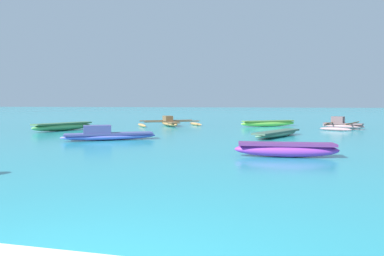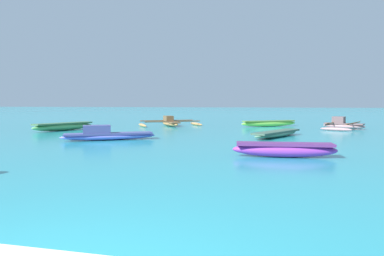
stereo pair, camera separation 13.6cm
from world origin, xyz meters
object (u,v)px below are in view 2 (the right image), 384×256
moored_boat_3 (269,123)px  moored_boat_5 (284,149)px  moored_boat_1 (107,135)px  moored_boat_6 (277,133)px  moored_boat_4 (170,123)px  moored_boat_0 (343,125)px  moored_boat_2 (63,126)px

moored_boat_3 → moored_boat_5: bearing=-119.1°
moored_boat_1 → moored_boat_5: moored_boat_1 is taller
moored_boat_1 → moored_boat_6: moored_boat_1 is taller
moored_boat_4 → moored_boat_5: 14.41m
moored_boat_1 → moored_boat_3: moored_boat_1 is taller
moored_boat_4 → moored_boat_6: (7.17, -6.29, -0.06)m
moored_boat_0 → moored_boat_4: (-11.22, 0.33, -0.02)m
moored_boat_1 → moored_boat_4: size_ratio=0.82×
moored_boat_1 → moored_boat_5: 7.96m
moored_boat_0 → moored_boat_5: bearing=-83.5°
moored_boat_0 → moored_boat_1: moored_boat_0 is taller
moored_boat_2 → moored_boat_4: bearing=-19.6°
moored_boat_0 → moored_boat_6: size_ratio=1.04×
moored_boat_2 → moored_boat_3: bearing=-38.2°
moored_boat_2 → moored_boat_3: (11.67, 6.19, -0.02)m
moored_boat_0 → moored_boat_3: size_ratio=1.07×
moored_boat_2 → moored_boat_3: moored_boat_2 is taller
moored_boat_1 → moored_boat_6: bearing=-7.6°
moored_boat_3 → moored_boat_4: (-6.76, -1.01, -0.00)m
moored_boat_0 → moored_boat_5: moored_boat_0 is taller
moored_boat_1 → moored_boat_2: size_ratio=1.01×
moored_boat_3 → moored_boat_6: 7.32m
moored_boat_3 → moored_boat_5: size_ratio=1.23×
moored_boat_1 → moored_boat_4: bearing=59.3°
moored_boat_4 → moored_boat_3: bearing=65.3°
moored_boat_0 → moored_boat_2: moored_boat_0 is taller
moored_boat_0 → moored_boat_3: moored_boat_0 is taller
moored_boat_0 → moored_boat_2: 16.85m
moored_boat_0 → moored_boat_1: size_ratio=1.06×
moored_boat_0 → moored_boat_3: 4.65m
moored_boat_3 → moored_boat_5: (0.52, -13.45, 0.01)m
moored_boat_4 → moored_boat_5: bearing=-2.9°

